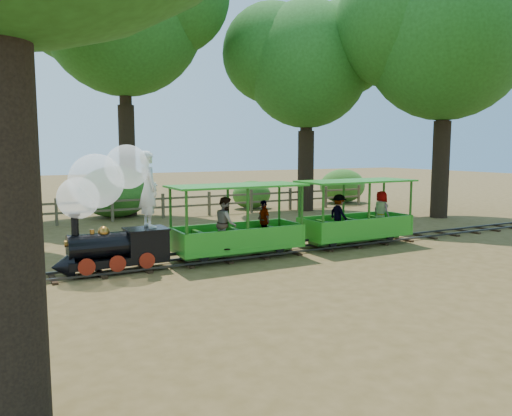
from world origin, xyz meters
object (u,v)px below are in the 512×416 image
carriage_front (238,229)px  fence (187,203)px  locomotive (109,199)px  carriage_rear (356,219)px

carriage_front → fence: (1.61, 8.06, -0.20)m
locomotive → fence: bearing=59.1°
carriage_front → locomotive: bearing=177.5°
carriage_rear → fence: (-2.25, 7.98, -0.19)m
locomotive → carriage_rear: size_ratio=0.85×
carriage_rear → fence: size_ratio=0.19×
carriage_rear → locomotive: bearing=179.6°
locomotive → carriage_front: 3.26m
fence → carriage_rear: bearing=-74.2°
locomotive → carriage_front: bearing=-2.5°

